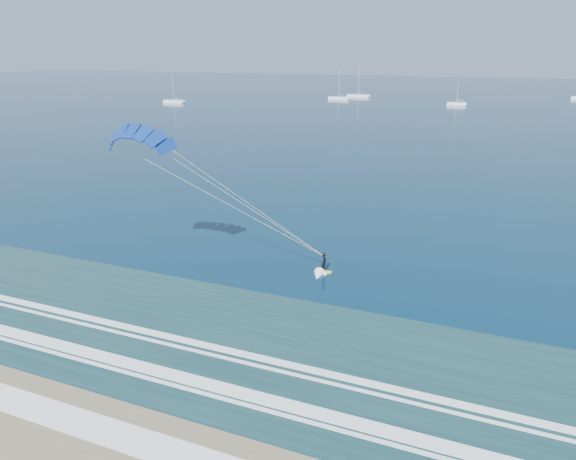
% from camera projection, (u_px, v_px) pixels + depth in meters
% --- Properties ---
extents(ground, '(900.00, 900.00, 0.00)m').
position_uv_depth(ground, '(77.00, 416.00, 30.42)').
color(ground, '#072C40').
rests_on(ground, ground).
extents(kitesurfer_rig, '(20.65, 9.90, 15.46)m').
position_uv_depth(kitesurfer_rig, '(232.00, 196.00, 46.85)').
color(kitesurfer_rig, yellow).
rests_on(kitesurfer_rig, ground).
extents(sailboat_0, '(9.20, 2.40, 12.45)m').
position_uv_depth(sailboat_0, '(174.00, 101.00, 212.34)').
color(sailboat_0, white).
rests_on(sailboat_0, ground).
extents(sailboat_1, '(9.20, 2.40, 12.56)m').
position_uv_depth(sailboat_1, '(339.00, 98.00, 227.93)').
color(sailboat_1, white).
rests_on(sailboat_1, ground).
extents(sailboat_2, '(10.52, 2.40, 13.93)m').
position_uv_depth(sailboat_2, '(358.00, 96.00, 239.38)').
color(sailboat_2, white).
rests_on(sailboat_2, ground).
extents(sailboat_3, '(7.08, 2.40, 10.05)m').
position_uv_depth(sailboat_3, '(456.00, 104.00, 203.22)').
color(sailboat_3, white).
rests_on(sailboat_3, ground).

